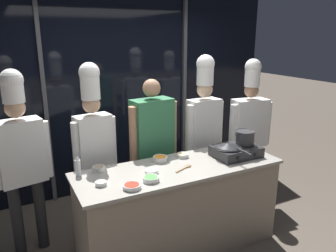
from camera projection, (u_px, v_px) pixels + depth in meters
ground_plane at (179, 247)px, 3.45m from camera, size 24.00×24.00×0.00m
window_wall_back at (120, 95)px, 4.54m from camera, size 4.69×0.09×2.70m
demo_counter at (179, 208)px, 3.33m from camera, size 2.06×0.69×0.91m
portable_stove at (236, 151)px, 3.46m from camera, size 0.48×0.36×0.12m
frying_pan at (228, 145)px, 3.39m from camera, size 0.30×0.51×0.04m
stock_pot at (245, 137)px, 3.47m from camera, size 0.23×0.20×0.15m
squeeze_bottle_clear at (78, 166)px, 2.97m from camera, size 0.05×0.05×0.20m
prep_bowl_ginger at (183, 155)px, 3.44m from camera, size 0.12×0.12×0.04m
prep_bowl_carrots at (160, 158)px, 3.33m from camera, size 0.15×0.15×0.05m
prep_bowl_scallions at (151, 179)px, 2.88m from camera, size 0.15×0.15×0.04m
prep_bowl_chili_flakes at (132, 186)px, 2.74m from camera, size 0.16×0.16×0.04m
prep_bowl_noodles at (151, 171)px, 3.03m from camera, size 0.13×0.13×0.04m
prep_bowl_chicken at (101, 183)px, 2.80m from camera, size 0.10×0.10×0.04m
prep_bowl_mushrooms at (99, 168)px, 3.09m from camera, size 0.12×0.12×0.05m
serving_spoon_slotted at (186, 167)px, 3.17m from camera, size 0.22×0.12×0.02m
chef_head at (21, 151)px, 3.10m from camera, size 0.54×0.29×1.87m
chef_sous at (94, 138)px, 3.37m from camera, size 0.47×0.25×1.90m
person_guest at (152, 139)px, 3.67m from camera, size 0.60×0.29×1.70m
chef_line at (204, 122)px, 3.94m from camera, size 0.52×0.23×1.94m
chef_pastry at (249, 123)px, 4.22m from camera, size 0.58×0.29×1.87m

